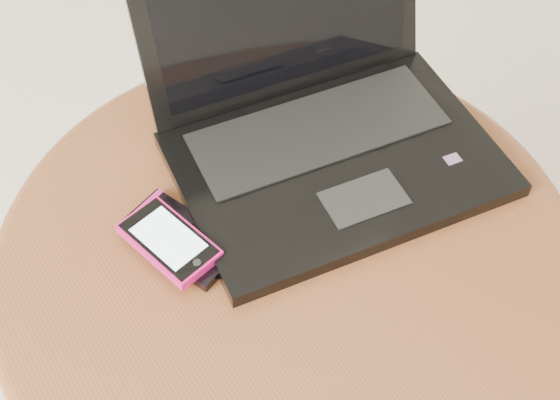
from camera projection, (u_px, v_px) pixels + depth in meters
table at (288, 296)px, 0.89m from camera, size 0.62×0.62×0.49m
laptop at (321, 118)px, 0.86m from camera, size 0.38×0.34×0.22m
phone_black at (180, 238)px, 0.80m from camera, size 0.10×0.14×0.01m
phone_pink at (169, 241)px, 0.78m from camera, size 0.08×0.11×0.01m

